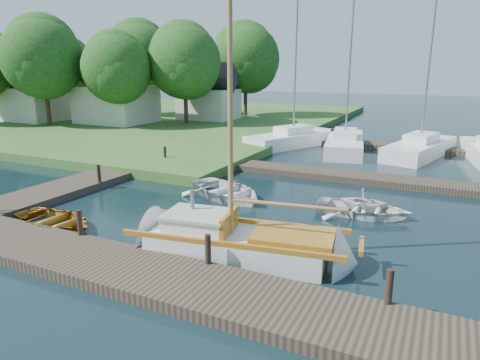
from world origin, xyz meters
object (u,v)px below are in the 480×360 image
at_px(mooring_post_2, 208,249).
at_px(tree_7, 246,58).
at_px(mooring_post_5, 165,154).
at_px(house_c, 209,97).
at_px(marina_boat_0, 293,138).
at_px(marina_boat_2, 420,147).
at_px(tender_c, 362,206).
at_px(tree_2, 116,68).
at_px(house_a, 116,95).
at_px(tender_a, 226,188).
at_px(tender_d, 365,199).
at_px(dinghy, 54,217).
at_px(mooring_post_3, 389,286).
at_px(mooring_post_4, 99,173).
at_px(mooring_post_1, 80,223).
at_px(sailboat, 243,245).
at_px(tree_3, 185,61).
at_px(house_b, 34,96).
at_px(tree_1, 43,57).
at_px(marina_boat_1, 345,142).
at_px(tree_5, 67,66).
at_px(tree_4, 139,56).

relative_size(mooring_post_2, tree_7, 0.09).
height_order(mooring_post_5, house_c, house_c).
bearing_deg(marina_boat_0, mooring_post_2, -142.75).
bearing_deg(marina_boat_0, marina_boat_2, -64.84).
xyz_separation_m(tender_c, tree_2, (-22.27, 12.56, 4.90)).
relative_size(mooring_post_5, house_a, 0.13).
xyz_separation_m(tender_a, tree_2, (-16.76, 12.81, 4.84)).
distance_m(tender_d, tree_2, 25.73).
height_order(marina_boat_0, house_c, marina_boat_0).
distance_m(tender_c, house_c, 27.56).
bearing_deg(dinghy, mooring_post_3, -87.89).
xyz_separation_m(mooring_post_5, house_c, (-7.00, 17.00, 1.88)).
distance_m(mooring_post_5, house_c, 18.48).
bearing_deg(mooring_post_4, marina_boat_0, 73.18).
xyz_separation_m(mooring_post_1, mooring_post_5, (-4.00, 10.00, 0.00)).
height_order(mooring_post_3, sailboat, sailboat).
bearing_deg(house_a, tender_d, -29.93).
relative_size(mooring_post_1, tender_c, 0.23).
bearing_deg(dinghy, tree_3, 27.77).
xyz_separation_m(sailboat, house_b, (-29.87, 17.65, 2.43)).
distance_m(dinghy, tree_1, 25.77).
bearing_deg(marina_boat_1, tender_c, -175.56).
height_order(tender_a, house_a, house_a).
height_order(mooring_post_1, marina_boat_2, marina_boat_2).
height_order(sailboat, tender_a, sailboat).
bearing_deg(house_c, marina_boat_2, -22.03).
height_order(house_c, tree_7, tree_7).
bearing_deg(mooring_post_2, tree_5, 141.51).
height_order(mooring_post_2, house_c, house_c).
relative_size(mooring_post_5, marina_boat_1, 0.08).
bearing_deg(tree_4, house_b, -126.71).
height_order(mooring_post_2, house_b, house_b).
distance_m(tender_c, marina_boat_2, 12.71).
bearing_deg(mooring_post_2, tree_7, 113.50).
height_order(mooring_post_1, tree_5, tree_5).
bearing_deg(tender_d, tree_1, 69.29).
bearing_deg(tree_1, mooring_post_1, -39.08).
distance_m(mooring_post_1, tree_3, 26.05).
bearing_deg(marina_boat_1, mooring_post_2, 170.92).
relative_size(mooring_post_5, marina_boat_2, 0.06).
distance_m(mooring_post_3, mooring_post_4, 13.93).
distance_m(dinghy, marina_boat_2, 21.16).
bearing_deg(mooring_post_4, mooring_post_3, -21.04).
bearing_deg(house_a, house_b, -165.96).
height_order(marina_boat_0, tree_2, marina_boat_0).
bearing_deg(tree_4, mooring_post_4, -55.78).
distance_m(marina_boat_1, tree_7, 18.65).
bearing_deg(tree_4, tree_2, -63.43).
relative_size(marina_boat_1, tree_1, 1.06).
bearing_deg(house_b, house_a, 14.04).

